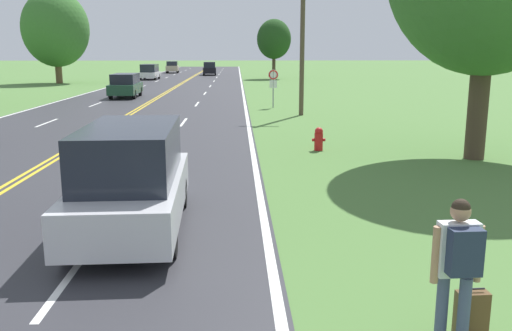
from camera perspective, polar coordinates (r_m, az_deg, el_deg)
name	(u,v)px	position (r m, az deg, el deg)	size (l,w,h in m)	color
hitchhiker_person	(459,258)	(6.54, 20.55, -9.09)	(0.59, 0.42, 1.73)	#475175
suitcase	(471,315)	(7.07, 21.72, -14.39)	(0.38, 0.19, 0.63)	brown
fire_hydrant	(319,139)	(18.57, 6.61, 2.81)	(0.45, 0.29, 0.79)	red
traffic_sign	(273,79)	(32.46, 1.83, 9.05)	(0.60, 0.10, 2.26)	gray
utility_pole_midground	(302,37)	(28.73, 4.91, 13.30)	(1.80, 0.24, 7.75)	brown
tree_behind_sign	(56,29)	(61.23, -20.35, 13.35)	(6.79, 6.79, 9.50)	brown
tree_right_cluster	(274,39)	(67.44, 1.91, 13.14)	(4.14, 4.14, 7.14)	#473828
car_silver_van_approaching	(132,178)	(10.34, -12.95, -1.27)	(2.00, 4.84, 1.99)	black
car_dark_green_suv_mid_far	(126,85)	(40.91, -13.57, 8.24)	(1.95, 4.69, 1.73)	black
car_white_van_receding	(150,72)	(66.56, -11.13, 9.68)	(2.03, 4.53, 1.81)	black
car_black_van_distant	(210,68)	(77.75, -4.91, 10.16)	(1.98, 4.74, 1.84)	black
car_champagne_suv_horizon	(172,67)	(86.32, -8.79, 10.23)	(2.00, 4.25, 1.78)	black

